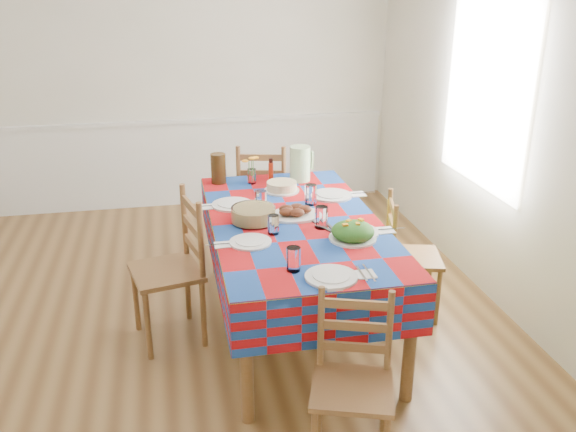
# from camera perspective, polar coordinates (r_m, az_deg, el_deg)

# --- Properties ---
(room) EXTENTS (4.58, 5.08, 2.78)m
(room) POSITION_cam_1_polar(r_m,az_deg,el_deg) (3.90, -10.14, 7.34)
(room) COLOR brown
(room) RESTS_ON ground
(wainscot) EXTENTS (4.41, 0.06, 0.92)m
(wainscot) POSITION_cam_1_polar(r_m,az_deg,el_deg) (6.53, -10.40, 5.13)
(wainscot) COLOR white
(wainscot) RESTS_ON room
(window_right) EXTENTS (0.00, 1.40, 1.40)m
(window_right) POSITION_cam_1_polar(r_m,az_deg,el_deg) (4.76, 18.02, 10.99)
(window_right) COLOR white
(window_right) RESTS_ON room
(dining_table) EXTENTS (1.10, 2.04, 0.79)m
(dining_table) POSITION_cam_1_polar(r_m,az_deg,el_deg) (4.04, 0.66, -1.50)
(dining_table) COLOR brown
(dining_table) RESTS_ON room
(setting_near_head) EXTENTS (0.46, 0.31, 0.14)m
(setting_near_head) POSITION_cam_1_polar(r_m,az_deg,el_deg) (3.26, 2.88, -5.07)
(setting_near_head) COLOR white
(setting_near_head) RESTS_ON dining_table
(setting_left_near) EXTENTS (0.47, 0.28, 0.12)m
(setting_left_near) POSITION_cam_1_polar(r_m,az_deg,el_deg) (3.70, -2.83, -1.83)
(setting_left_near) COLOR white
(setting_left_near) RESTS_ON dining_table
(setting_left_far) EXTENTS (0.53, 0.31, 0.14)m
(setting_left_far) POSITION_cam_1_polar(r_m,az_deg,el_deg) (4.22, -4.37, 1.21)
(setting_left_far) COLOR white
(setting_left_far) RESTS_ON dining_table
(setting_right_near) EXTENTS (0.55, 0.32, 0.14)m
(setting_right_near) POSITION_cam_1_polar(r_m,az_deg,el_deg) (3.83, 5.25, -0.98)
(setting_right_near) COLOR white
(setting_right_near) RESTS_ON dining_table
(setting_right_far) EXTENTS (0.56, 0.32, 0.14)m
(setting_right_far) POSITION_cam_1_polar(r_m,az_deg,el_deg) (4.38, 3.49, 1.98)
(setting_right_far) COLOR white
(setting_right_far) RESTS_ON dining_table
(meat_platter) EXTENTS (0.38, 0.27, 0.07)m
(meat_platter) POSITION_cam_1_polar(r_m,az_deg,el_deg) (4.05, 0.60, 0.34)
(meat_platter) COLOR white
(meat_platter) RESTS_ON dining_table
(salad_platter) EXTENTS (0.29, 0.29, 0.12)m
(salad_platter) POSITION_cam_1_polar(r_m,az_deg,el_deg) (3.71, 6.08, -1.50)
(salad_platter) COLOR white
(salad_platter) RESTS_ON dining_table
(pasta_bowl) EXTENTS (0.29, 0.29, 0.10)m
(pasta_bowl) POSITION_cam_1_polar(r_m,az_deg,el_deg) (3.95, -3.26, 0.12)
(pasta_bowl) COLOR white
(pasta_bowl) RESTS_ON dining_table
(cake) EXTENTS (0.26, 0.26, 0.07)m
(cake) POSITION_cam_1_polar(r_m,az_deg,el_deg) (4.53, -0.59, 2.75)
(cake) COLOR white
(cake) RESTS_ON dining_table
(serving_utensils) EXTENTS (0.14, 0.32, 0.01)m
(serving_utensils) POSITION_cam_1_polar(r_m,az_deg,el_deg) (3.93, 3.27, -0.74)
(serving_utensils) COLOR black
(serving_utensils) RESTS_ON dining_table
(flower_vase) EXTENTS (0.14, 0.11, 0.22)m
(flower_vase) POSITION_cam_1_polar(r_m,az_deg,el_deg) (4.70, -3.43, 4.13)
(flower_vase) COLOR white
(flower_vase) RESTS_ON dining_table
(hot_sauce) EXTENTS (0.04, 0.04, 0.17)m
(hot_sauce) POSITION_cam_1_polar(r_m,az_deg,el_deg) (4.81, -1.61, 4.46)
(hot_sauce) COLOR red
(hot_sauce) RESTS_ON dining_table
(green_pitcher) EXTENTS (0.16, 0.16, 0.27)m
(green_pitcher) POSITION_cam_1_polar(r_m,az_deg,el_deg) (4.75, 1.13, 4.92)
(green_pitcher) COLOR #BCF0A9
(green_pitcher) RESTS_ON dining_table
(tea_pitcher) EXTENTS (0.12, 0.12, 0.23)m
(tea_pitcher) POSITION_cam_1_polar(r_m,az_deg,el_deg) (4.73, -6.53, 4.44)
(tea_pitcher) COLOR #311E0B
(tea_pitcher) RESTS_ON dining_table
(name_card) EXTENTS (0.08, 0.03, 0.02)m
(name_card) POSITION_cam_1_polar(r_m,az_deg,el_deg) (3.13, 4.40, -6.80)
(name_card) COLOR white
(name_card) RESTS_ON dining_table
(chair_near) EXTENTS (0.49, 0.48, 0.89)m
(chair_near) POSITION_cam_1_polar(r_m,az_deg,el_deg) (3.09, 6.06, -15.29)
(chair_near) COLOR brown
(chair_near) RESTS_ON room
(chair_far) EXTENTS (0.52, 0.51, 0.99)m
(chair_far) POSITION_cam_1_polar(r_m,az_deg,el_deg) (5.29, -2.36, 1.65)
(chair_far) COLOR brown
(chair_far) RESTS_ON room
(chair_left) EXTENTS (0.51, 0.53, 1.01)m
(chair_left) POSITION_cam_1_polar(r_m,az_deg,el_deg) (4.06, -10.71, -4.99)
(chair_left) COLOR brown
(chair_left) RESTS_ON room
(chair_right) EXTENTS (0.46, 0.47, 0.89)m
(chair_right) POSITION_cam_1_polar(r_m,az_deg,el_deg) (4.39, 11.14, -3.80)
(chair_right) COLOR brown
(chair_right) RESTS_ON room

